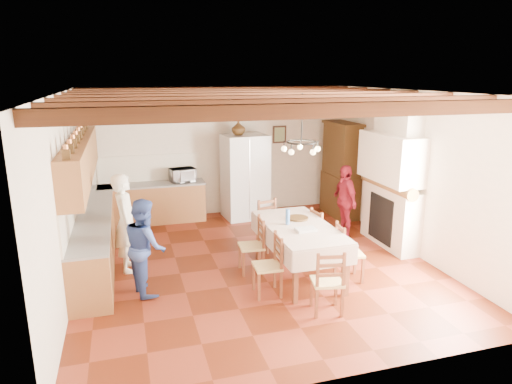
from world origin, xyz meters
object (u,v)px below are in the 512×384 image
refrigerator (245,177)px  dining_table (299,230)px  person_woman_red (345,200)px  hutch (341,170)px  chair_right_far (324,234)px  chair_left_near (267,265)px  chair_right_near (350,252)px  chair_left_far (251,245)px  microwave (183,175)px  chair_end_near (327,280)px  person_man (126,223)px  person_woman_blue (145,246)px  chair_end_far (271,225)px

refrigerator → dining_table: (0.02, -3.36, -0.18)m
refrigerator → person_woman_red: size_ratio=1.31×
refrigerator → hutch: 2.25m
hutch → chair_right_far: 2.89m
refrigerator → hutch: bearing=-17.2°
chair_left_near → refrigerator: bearing=173.3°
refrigerator → chair_right_near: 3.85m
hutch → chair_left_far: (-2.89, -2.53, -0.62)m
chair_left_far → microwave: size_ratio=1.75×
chair_end_near → person_woman_red: 3.31m
chair_right_far → chair_end_near: 1.89m
microwave → chair_left_near: bearing=-91.7°
chair_right_far → person_man: person_man is taller
chair_right_near → person_woman_blue: size_ratio=0.64×
refrigerator → microwave: refrigerator is taller
chair_left_far → chair_end_far: 1.10m
chair_end_near → chair_left_far: bearing=-56.5°
chair_left_near → chair_right_far: size_ratio=1.00×
chair_right_near → chair_right_far: size_ratio=1.00×
refrigerator → chair_left_far: size_ratio=2.02×
chair_end_near → microwave: (-1.37, 4.80, 0.57)m
chair_right_far → microwave: microwave is taller
refrigerator → person_man: 3.56m
hutch → chair_left_near: 4.50m
chair_left_near → chair_right_far: same height
chair_right_far → chair_end_near: (-0.74, -1.74, 0.00)m
person_woman_red → chair_end_far: bearing=-78.4°
chair_left_near → chair_right_near: same height
person_woman_red → chair_right_far: bearing=-40.9°
chair_left_near → person_woman_blue: size_ratio=0.64×
refrigerator → chair_end_near: size_ratio=2.02×
refrigerator → microwave: 1.42m
dining_table → microwave: bearing=111.9°
chair_right_near → microwave: 4.54m
person_man → refrigerator: bearing=-46.4°
chair_left_near → person_man: bearing=-124.1°
chair_left_near → chair_end_near: bearing=44.6°
microwave → chair_left_far: bearing=-89.2°
chair_left_far → chair_left_near: bearing=4.6°
chair_end_near → person_woman_red: size_ratio=0.65×
chair_left_near → person_woman_blue: person_woman_blue is taller
person_woman_red → refrigerator: bearing=-136.8°
chair_right_near → microwave: microwave is taller
chair_left_near → chair_end_near: 0.98m
chair_end_near → person_woman_red: person_woman_red is taller
chair_end_near → microwave: microwave is taller
chair_end_far → chair_right_near: bearing=-76.2°
refrigerator → microwave: bearing=166.7°
person_woman_blue → microwave: size_ratio=2.71×
person_woman_red → microwave: person_woman_red is taller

